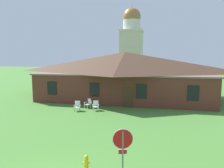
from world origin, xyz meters
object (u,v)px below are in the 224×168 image
lawn_chair_by_porch (77,106)px  lawn_chair_near_door (88,103)px  lawn_chair_left_end (96,105)px  fire_hydrant (86,163)px  stop_sign (123,147)px

lawn_chair_by_porch → lawn_chair_near_door: bearing=63.7°
lawn_chair_left_end → fire_hydrant: size_ratio=1.21×
stop_sign → fire_hydrant: 2.48m
stop_sign → lawn_chair_by_porch: bearing=119.9°
lawn_chair_near_door → lawn_chair_left_end: size_ratio=1.00×
lawn_chair_left_end → lawn_chair_by_porch: bearing=-162.1°
lawn_chair_by_porch → fire_hydrant: bearing=-65.9°
lawn_chair_near_door → lawn_chair_left_end: same height
stop_sign → fire_hydrant: bearing=153.2°
lawn_chair_near_door → lawn_chair_left_end: bearing=-37.5°
lawn_chair_by_porch → fire_hydrant: lawn_chair_by_porch is taller
stop_sign → lawn_chair_left_end: stop_sign is taller
stop_sign → lawn_chair_near_door: (-5.74, 12.50, -1.25)m
lawn_chair_near_door → lawn_chair_by_porch: bearing=-116.3°
lawn_chair_left_end → stop_sign: bearing=-68.2°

